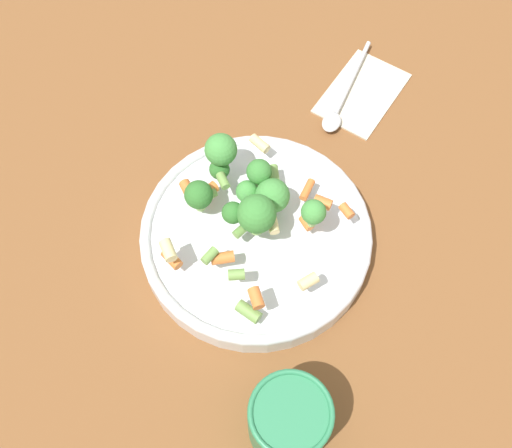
{
  "coord_description": "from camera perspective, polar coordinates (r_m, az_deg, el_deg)",
  "views": [
    {
      "loc": [
        0.33,
        -0.03,
        0.7
      ],
      "look_at": [
        0.0,
        0.0,
        0.05
      ],
      "focal_mm": 42.0,
      "sensor_mm": 36.0,
      "label": 1
    }
  ],
  "objects": [
    {
      "name": "cup",
      "position": [
        0.66,
        3.16,
        -18.14
      ],
      "size": [
        0.09,
        0.09,
        0.09
      ],
      "color": "#2D7F51",
      "rests_on": "ground_plane"
    },
    {
      "name": "ground_plane",
      "position": [
        0.78,
        -0.0,
        -1.76
      ],
      "size": [
        3.0,
        3.0,
        0.0
      ],
      "primitive_type": "plane",
      "color": "brown"
    },
    {
      "name": "napkin",
      "position": [
        0.92,
        10.08,
        12.23
      ],
      "size": [
        0.17,
        0.16,
        0.01
      ],
      "color": "beige",
      "rests_on": "ground_plane"
    },
    {
      "name": "spoon",
      "position": [
        0.89,
        8.09,
        11.44
      ],
      "size": [
        0.17,
        0.1,
        0.01
      ],
      "rotation": [
        0.0,
        0.0,
        5.78
      ],
      "color": "silver",
      "rests_on": "napkin"
    },
    {
      "name": "bowl",
      "position": [
        0.76,
        -0.0,
        -1.11
      ],
      "size": [
        0.29,
        0.29,
        0.04
      ],
      "color": "silver",
      "rests_on": "ground_plane"
    },
    {
      "name": "pasta_salad",
      "position": [
        0.72,
        -0.89,
        2.89
      ],
      "size": [
        0.25,
        0.24,
        0.08
      ],
      "color": "#8CB766",
      "rests_on": "bowl"
    }
  ]
}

